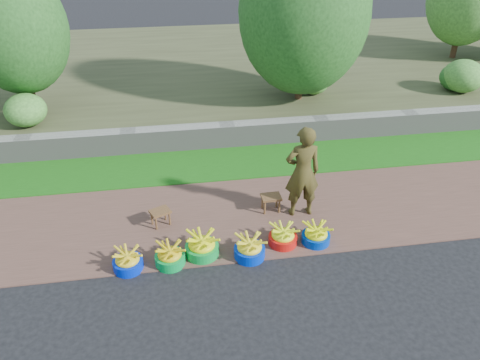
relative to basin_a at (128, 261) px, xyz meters
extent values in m
plane|color=black|center=(2.08, -0.15, -0.16)|extent=(120.00, 120.00, 0.00)
cube|color=brown|center=(2.08, 1.10, -0.15)|extent=(80.00, 2.50, 0.02)
cube|color=#1A6113|center=(2.08, 3.10, -0.14)|extent=(80.00, 1.50, 0.04)
cube|color=gray|center=(2.08, 3.95, 0.12)|extent=(80.00, 0.35, 0.55)
cube|color=#43482A|center=(2.08, 8.85, 0.09)|extent=(80.00, 10.00, 0.50)
cylinder|color=#3E2818|center=(-2.45, 5.61, 0.96)|extent=(0.19, 0.19, 1.23)
ellipsoid|color=#255D20|center=(-2.45, 5.61, 2.27)|extent=(2.31, 2.31, 2.89)
cylinder|color=#3E2818|center=(10.06, 8.12, 0.92)|extent=(0.18, 0.18, 1.16)
cylinder|color=#3E2818|center=(4.14, 5.38, 0.95)|extent=(0.19, 0.19, 1.21)
ellipsoid|color=#255D20|center=(4.14, 5.38, 2.49)|extent=(3.14, 3.14, 3.92)
ellipsoid|color=#478932|center=(4.61, 5.67, 0.67)|extent=(0.82, 0.82, 0.66)
ellipsoid|color=#478932|center=(8.57, 5.20, 0.77)|extent=(1.07, 1.07, 0.85)
ellipsoid|color=#255D20|center=(8.47, 5.31, 0.70)|extent=(0.90, 0.90, 0.72)
ellipsoid|color=#478932|center=(-2.40, 4.71, 0.71)|extent=(0.93, 0.93, 0.74)
cylinder|color=#0022D4|center=(0.00, 0.00, -0.07)|extent=(0.47, 0.47, 0.17)
ellipsoid|color=gold|center=(0.00, 0.00, 0.06)|extent=(0.41, 0.41, 0.27)
cylinder|color=#03943A|center=(0.65, 0.01, -0.07)|extent=(0.48, 0.48, 0.17)
ellipsoid|color=gold|center=(0.65, 0.01, 0.06)|extent=(0.42, 0.42, 0.27)
cylinder|color=#0B9536|center=(1.17, 0.15, -0.06)|extent=(0.54, 0.54, 0.20)
ellipsoid|color=#E3EC0F|center=(1.17, 0.15, 0.09)|extent=(0.48, 0.48, 0.31)
cylinder|color=#0029C5|center=(1.92, -0.01, -0.07)|extent=(0.50, 0.50, 0.18)
ellipsoid|color=yellow|center=(1.92, -0.01, 0.07)|extent=(0.44, 0.44, 0.29)
cylinder|color=red|center=(2.52, 0.22, -0.07)|extent=(0.48, 0.48, 0.17)
ellipsoid|color=#DEFB1D|center=(2.52, 0.22, 0.06)|extent=(0.42, 0.42, 0.27)
cylinder|color=#002FAA|center=(3.08, 0.17, -0.07)|extent=(0.48, 0.48, 0.17)
ellipsoid|color=#DEF40E|center=(3.08, 0.17, 0.06)|extent=(0.42, 0.42, 0.27)
cube|color=brown|center=(0.52, 1.06, 0.14)|extent=(0.41, 0.37, 0.04)
cylinder|color=brown|center=(0.44, 0.93, -0.01)|extent=(0.04, 0.04, 0.26)
cylinder|color=brown|center=(0.67, 1.03, -0.01)|extent=(0.04, 0.04, 0.26)
cylinder|color=brown|center=(0.37, 1.09, -0.01)|extent=(0.04, 0.04, 0.26)
cylinder|color=brown|center=(0.60, 1.19, -0.01)|extent=(0.04, 0.04, 0.26)
cube|color=brown|center=(2.53, 1.19, 0.16)|extent=(0.36, 0.28, 0.04)
cylinder|color=brown|center=(2.39, 1.09, 0.00)|extent=(0.04, 0.04, 0.27)
cylinder|color=brown|center=(2.66, 1.10, 0.00)|extent=(0.04, 0.04, 0.27)
cylinder|color=brown|center=(2.39, 1.28, 0.00)|extent=(0.04, 0.04, 0.27)
cylinder|color=brown|center=(2.66, 1.29, 0.00)|extent=(0.04, 0.04, 0.27)
imported|color=black|center=(3.03, 1.03, 0.73)|extent=(0.64, 0.42, 1.72)
camera|label=1|loc=(0.87, -5.74, 4.83)|focal=35.00mm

